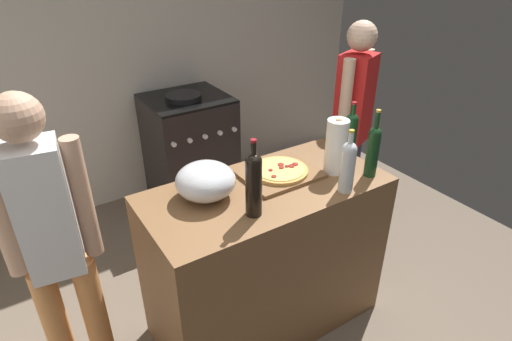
% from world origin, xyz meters
% --- Properties ---
extents(ground_plane, '(4.45, 3.09, 0.02)m').
position_xyz_m(ground_plane, '(0.00, 1.24, -0.01)').
color(ground_plane, '#6B5B4C').
extents(kitchen_wall_rear, '(4.45, 0.10, 2.60)m').
position_xyz_m(kitchen_wall_rear, '(0.00, 2.54, 1.30)').
color(kitchen_wall_rear, '#BCB7AD').
rests_on(kitchen_wall_rear, ground_plane).
extents(counter, '(1.26, 0.61, 0.93)m').
position_xyz_m(counter, '(0.08, 0.69, 0.46)').
color(counter, brown).
rests_on(counter, ground_plane).
extents(cutting_board, '(0.40, 0.32, 0.02)m').
position_xyz_m(cutting_board, '(0.21, 0.75, 0.94)').
color(cutting_board, brown).
rests_on(cutting_board, counter).
extents(pizza, '(0.30, 0.30, 0.03)m').
position_xyz_m(pizza, '(0.21, 0.75, 0.96)').
color(pizza, tan).
rests_on(pizza, cutting_board).
extents(mixing_bowl, '(0.29, 0.29, 0.18)m').
position_xyz_m(mixing_bowl, '(-0.21, 0.77, 1.01)').
color(mixing_bowl, '#B2B2B7').
rests_on(mixing_bowl, counter).
extents(paper_towel_roll, '(0.11, 0.11, 0.30)m').
position_xyz_m(paper_towel_roll, '(0.48, 0.63, 1.07)').
color(paper_towel_roll, white).
rests_on(paper_towel_roll, counter).
extents(wine_bottle_green, '(0.07, 0.07, 0.33)m').
position_xyz_m(wine_bottle_green, '(0.39, 0.45, 1.07)').
color(wine_bottle_green, silver).
rests_on(wine_bottle_green, counter).
extents(wine_bottle_clear, '(0.08, 0.08, 0.37)m').
position_xyz_m(wine_bottle_clear, '(-0.10, 0.53, 1.09)').
color(wine_bottle_clear, black).
rests_on(wine_bottle_clear, counter).
extents(wine_bottle_dark, '(0.06, 0.06, 0.37)m').
position_xyz_m(wine_bottle_dark, '(0.61, 0.50, 1.08)').
color(wine_bottle_dark, '#143819').
rests_on(wine_bottle_dark, counter).
extents(wine_bottle_amber, '(0.07, 0.07, 0.34)m').
position_xyz_m(wine_bottle_amber, '(0.64, 0.70, 1.08)').
color(wine_bottle_amber, '#143819').
rests_on(wine_bottle_amber, counter).
extents(stove, '(0.63, 0.61, 0.98)m').
position_xyz_m(stove, '(0.30, 2.14, 0.47)').
color(stove, black).
rests_on(stove, ground_plane).
extents(person_in_stripes, '(0.37, 0.23, 1.56)m').
position_xyz_m(person_in_stripes, '(-0.91, 0.83, 0.89)').
color(person_in_stripes, '#D88C4C').
rests_on(person_in_stripes, ground_plane).
extents(person_in_red, '(0.36, 0.27, 1.59)m').
position_xyz_m(person_in_red, '(1.07, 1.10, 0.91)').
color(person_in_red, '#383D4C').
rests_on(person_in_red, ground_plane).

